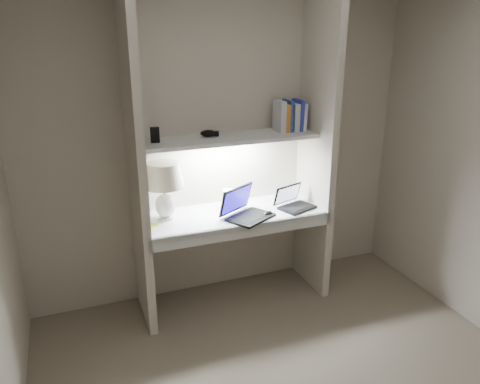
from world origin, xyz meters
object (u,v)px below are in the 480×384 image
laptop_netbook (294,203)px  speaker (230,199)px  book_row (290,116)px  table_lamp (164,182)px  laptop_main (245,210)px

laptop_netbook → speaker: (-0.49, 0.17, 0.04)m
speaker → book_row: 0.83m
table_lamp → laptop_netbook: (1.03, -0.13, -0.26)m
laptop_main → laptop_netbook: (0.44, 0.05, -0.01)m
laptop_main → book_row: bearing=-3.4°
book_row → table_lamp: bearing=-176.4°
book_row → laptop_main: bearing=-153.1°
laptop_netbook → book_row: bearing=60.1°
laptop_netbook → speaker: 0.52m
laptop_netbook → laptop_main: bearing=166.6°
laptop_main → laptop_netbook: bearing=-24.4°
laptop_netbook → table_lamp: bearing=153.4°
laptop_netbook → speaker: laptop_netbook is taller
table_lamp → laptop_netbook: table_lamp is taller
laptop_netbook → book_row: size_ratio=1.36×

